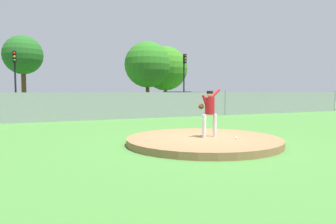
{
  "coord_description": "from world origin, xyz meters",
  "views": [
    {
      "loc": [
        -5.26,
        -8.82,
        1.77
      ],
      "look_at": [
        -0.06,
        2.75,
        0.91
      ],
      "focal_mm": 32.86,
      "sensor_mm": 36.0,
      "label": 1
    }
  ],
  "objects_px": {
    "traffic_light_near": "(15,71)",
    "traffic_light_far": "(184,72)",
    "pitcher_youth": "(209,109)",
    "parked_car_champagne": "(205,102)",
    "baseball": "(237,138)",
    "traffic_cone_orange": "(10,113)",
    "parked_car_teal": "(177,102)"
  },
  "relations": [
    {
      "from": "parked_car_teal",
      "to": "traffic_light_near",
      "type": "distance_m",
      "value": 13.26
    },
    {
      "from": "pitcher_youth",
      "to": "traffic_light_far",
      "type": "relative_size",
      "value": 0.3
    },
    {
      "from": "traffic_cone_orange",
      "to": "parked_car_champagne",
      "type": "bearing_deg",
      "value": -0.43
    },
    {
      "from": "parked_car_teal",
      "to": "pitcher_youth",
      "type": "bearing_deg",
      "value": -111.78
    },
    {
      "from": "traffic_cone_orange",
      "to": "traffic_light_near",
      "type": "bearing_deg",
      "value": 86.6
    },
    {
      "from": "pitcher_youth",
      "to": "traffic_light_near",
      "type": "xyz_separation_m",
      "value": [
        -6.53,
        18.68,
        2.19
      ]
    },
    {
      "from": "traffic_light_far",
      "to": "traffic_light_near",
      "type": "bearing_deg",
      "value": 179.42
    },
    {
      "from": "pitcher_youth",
      "to": "baseball",
      "type": "xyz_separation_m",
      "value": [
        0.59,
        -0.72,
        -0.92
      ]
    },
    {
      "from": "pitcher_youth",
      "to": "parked_car_champagne",
      "type": "xyz_separation_m",
      "value": [
        8.68,
        14.7,
        -0.38
      ]
    },
    {
      "from": "traffic_cone_orange",
      "to": "traffic_light_far",
      "type": "height_order",
      "value": "traffic_light_far"
    },
    {
      "from": "traffic_light_near",
      "to": "pitcher_youth",
      "type": "bearing_deg",
      "value": -70.74
    },
    {
      "from": "parked_car_champagne",
      "to": "traffic_light_far",
      "type": "bearing_deg",
      "value": 91.4
    },
    {
      "from": "parked_car_champagne",
      "to": "traffic_light_near",
      "type": "relative_size",
      "value": 0.88
    },
    {
      "from": "traffic_cone_orange",
      "to": "traffic_light_near",
      "type": "height_order",
      "value": "traffic_light_near"
    },
    {
      "from": "parked_car_champagne",
      "to": "traffic_cone_orange",
      "type": "distance_m",
      "value": 15.45
    },
    {
      "from": "pitcher_youth",
      "to": "parked_car_champagne",
      "type": "relative_size",
      "value": 0.38
    },
    {
      "from": "pitcher_youth",
      "to": "parked_car_champagne",
      "type": "distance_m",
      "value": 17.08
    },
    {
      "from": "parked_car_teal",
      "to": "traffic_cone_orange",
      "type": "distance_m",
      "value": 12.59
    },
    {
      "from": "baseball",
      "to": "traffic_cone_orange",
      "type": "height_order",
      "value": "traffic_cone_orange"
    },
    {
      "from": "pitcher_youth",
      "to": "baseball",
      "type": "height_order",
      "value": "pitcher_youth"
    },
    {
      "from": "baseball",
      "to": "parked_car_teal",
      "type": "relative_size",
      "value": 0.02
    },
    {
      "from": "traffic_cone_orange",
      "to": "traffic_light_near",
      "type": "xyz_separation_m",
      "value": [
        0.23,
        3.86,
        3.11
      ]
    },
    {
      "from": "pitcher_youth",
      "to": "baseball",
      "type": "distance_m",
      "value": 1.31
    },
    {
      "from": "pitcher_youth",
      "to": "traffic_light_far",
      "type": "bearing_deg",
      "value": 65.14
    },
    {
      "from": "pitcher_youth",
      "to": "parked_car_champagne",
      "type": "bearing_deg",
      "value": 59.45
    },
    {
      "from": "baseball",
      "to": "parked_car_champagne",
      "type": "xyz_separation_m",
      "value": [
        8.09,
        15.42,
        0.54
      ]
    },
    {
      "from": "pitcher_youth",
      "to": "traffic_light_near",
      "type": "height_order",
      "value": "traffic_light_near"
    },
    {
      "from": "parked_car_teal",
      "to": "traffic_cone_orange",
      "type": "height_order",
      "value": "parked_car_teal"
    },
    {
      "from": "traffic_light_near",
      "to": "traffic_light_far",
      "type": "height_order",
      "value": "traffic_light_far"
    },
    {
      "from": "baseball",
      "to": "traffic_light_far",
      "type": "distance_m",
      "value": 21.12
    },
    {
      "from": "traffic_light_near",
      "to": "traffic_light_far",
      "type": "relative_size",
      "value": 0.91
    },
    {
      "from": "pitcher_youth",
      "to": "traffic_light_near",
      "type": "distance_m",
      "value": 19.91
    }
  ]
}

